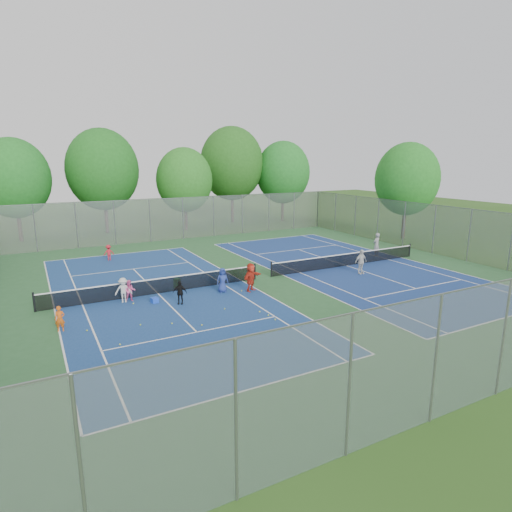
{
  "coord_description": "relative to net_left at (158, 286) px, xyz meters",
  "views": [
    {
      "loc": [
        -13.16,
        -23.58,
        7.7
      ],
      "look_at": [
        0.0,
        1.0,
        1.3
      ],
      "focal_mm": 30.0,
      "sensor_mm": 36.0,
      "label": 1
    }
  ],
  "objects": [
    {
      "name": "fence_north",
      "position": [
        7.0,
        16.0,
        1.54
      ],
      "size": [
        32.0,
        0.1,
        4.0
      ],
      "primitive_type": "cube",
      "color": "gray",
      "rests_on": "ground"
    },
    {
      "name": "student_c",
      "position": [
        -2.04,
        -0.6,
        0.24
      ],
      "size": [
        0.98,
        0.67,
        1.39
      ],
      "primitive_type": "imported",
      "rotation": [
        0.0,
        0.0,
        -0.18
      ],
      "color": "beige",
      "rests_on": "ground"
    },
    {
      "name": "tennis_ball_1",
      "position": [
        0.87,
        -1.1,
        -0.42
      ],
      "size": [
        0.07,
        0.07,
        0.07
      ],
      "primitive_type": "sphere",
      "color": "yellow",
      "rests_on": "ground"
    },
    {
      "name": "fence_south",
      "position": [
        7.0,
        -16.0,
        1.54
      ],
      "size": [
        32.0,
        0.1,
        4.0
      ],
      "primitive_type": "cube",
      "color": "gray",
      "rests_on": "ground"
    },
    {
      "name": "tree_ne",
      "position": [
        22.0,
        22.0,
        5.51
      ],
      "size": [
        6.6,
        6.6,
        9.77
      ],
      "color": "#443326",
      "rests_on": "ground"
    },
    {
      "name": "tennis_ball_2",
      "position": [
        3.87,
        -6.82,
        -0.42
      ],
      "size": [
        0.07,
        0.07,
        0.07
      ],
      "primitive_type": "sphere",
      "color": "#EBF338",
      "rests_on": "ground"
    },
    {
      "name": "net_left",
      "position": [
        0.0,
        0.0,
        0.0
      ],
      "size": [
        12.87,
        0.1,
        0.91
      ],
      "primitive_type": "cube",
      "color": "black",
      "rests_on": "ground"
    },
    {
      "name": "student_d",
      "position": [
        0.57,
        -2.33,
        0.19
      ],
      "size": [
        0.82,
        0.63,
        1.29
      ],
      "primitive_type": "imported",
      "rotation": [
        0.0,
        0.0,
        -0.49
      ],
      "color": "black",
      "rests_on": "ground"
    },
    {
      "name": "tennis_ball_6",
      "position": [
        -3.34,
        -6.18,
        -0.42
      ],
      "size": [
        0.07,
        0.07,
        0.07
      ],
      "primitive_type": "sphere",
      "color": "#F0F539",
      "rests_on": "ground"
    },
    {
      "name": "student_b",
      "position": [
        -1.7,
        -0.6,
        0.15
      ],
      "size": [
        0.69,
        0.59,
        1.22
      ],
      "primitive_type": "imported",
      "rotation": [
        0.0,
        0.0,
        -0.25
      ],
      "color": "pink",
      "rests_on": "ground"
    },
    {
      "name": "tennis_ball_7",
      "position": [
        3.74,
        -5.5,
        -0.42
      ],
      "size": [
        0.07,
        0.07,
        0.07
      ],
      "primitive_type": "sphere",
      "color": "yellow",
      "rests_on": "ground"
    },
    {
      "name": "child_far_baseline",
      "position": [
        -1.02,
        10.01,
        0.15
      ],
      "size": [
        0.79,
        0.47,
        1.22
      ],
      "primitive_type": "imported",
      "rotation": [
        0.0,
        0.0,
        3.16
      ],
      "color": "red",
      "rests_on": "ground"
    },
    {
      "name": "tennis_ball_5",
      "position": [
        -0.7,
        -4.94,
        -0.42
      ],
      "size": [
        0.07,
        0.07,
        0.07
      ],
      "primitive_type": "sphere",
      "color": "#CDEB36",
      "rests_on": "ground"
    },
    {
      "name": "tennis_ball_9",
      "position": [
        0.49,
        -5.78,
        -0.42
      ],
      "size": [
        0.07,
        0.07,
        0.07
      ],
      "primitive_type": "sphere",
      "color": "yellow",
      "rests_on": "ground"
    },
    {
      "name": "ball_hopper",
      "position": [
        1.33,
        0.5,
        -0.14
      ],
      "size": [
        0.38,
        0.38,
        0.63
      ],
      "primitive_type": "cube",
      "rotation": [
        0.0,
        0.0,
        0.23
      ],
      "color": "#268C3D",
      "rests_on": "ground"
    },
    {
      "name": "court_pad",
      "position": [
        7.0,
        0.0,
        -0.45
      ],
      "size": [
        32.0,
        32.0,
        0.01
      ],
      "primitive_type": "cube",
      "color": "#2A582F",
      "rests_on": "ground"
    },
    {
      "name": "student_e",
      "position": [
        3.45,
        -1.48,
        0.28
      ],
      "size": [
        0.75,
        0.52,
        1.47
      ],
      "primitive_type": "imported",
      "rotation": [
        0.0,
        0.0,
        -0.07
      ],
      "color": "navy",
      "rests_on": "ground"
    },
    {
      "name": "net_right",
      "position": [
        14.0,
        0.0,
        0.0
      ],
      "size": [
        12.87,
        0.1,
        0.91
      ],
      "primitive_type": "cube",
      "color": "black",
      "rests_on": "ground"
    },
    {
      "name": "instructor",
      "position": [
        18.11,
        1.37,
        0.49
      ],
      "size": [
        0.78,
        0.6,
        1.89
      ],
      "primitive_type": "imported",
      "rotation": [
        0.0,
        0.0,
        3.37
      ],
      "color": "gray",
      "rests_on": "ground"
    },
    {
      "name": "court_left",
      "position": [
        0.0,
        0.0,
        -0.44
      ],
      "size": [
        10.97,
        23.77,
        0.01
      ],
      "primitive_type": "cube",
      "color": "navy",
      "rests_on": "court_pad"
    },
    {
      "name": "tree_nw",
      "position": [
        -7.0,
        22.0,
        5.44
      ],
      "size": [
        6.4,
        6.4,
        9.58
      ],
      "color": "#443326",
      "rests_on": "ground"
    },
    {
      "name": "tennis_ball_8",
      "position": [
        -1.67,
        -1.18,
        -0.42
      ],
      "size": [
        0.07,
        0.07,
        0.07
      ],
      "primitive_type": "sphere",
      "color": "#D6E836",
      "rests_on": "ground"
    },
    {
      "name": "tennis_ball_4",
      "position": [
        2.33,
        -4.27,
        -0.42
      ],
      "size": [
        0.07,
        0.07,
        0.07
      ],
      "primitive_type": "sphere",
      "color": "#B3CD2F",
      "rests_on": "ground"
    },
    {
      "name": "student_f",
      "position": [
        5.01,
        -2.08,
        0.4
      ],
      "size": [
        1.63,
        1.2,
        1.71
      ],
      "primitive_type": "imported",
      "rotation": [
        0.0,
        0.0,
        0.49
      ],
      "color": "red",
      "rests_on": "ground"
    },
    {
      "name": "tree_nc",
      "position": [
        9.0,
        21.0,
        4.94
      ],
      "size": [
        6.0,
        6.0,
        8.85
      ],
      "color": "#443326",
      "rests_on": "ground"
    },
    {
      "name": "tree_nr",
      "position": [
        16.0,
        24.0,
        6.59
      ],
      "size": [
        7.6,
        7.6,
        11.42
      ],
      "color": "#443326",
      "rests_on": "ground"
    },
    {
      "name": "ball_crate",
      "position": [
        -0.59,
        -1.48,
        -0.3
      ],
      "size": [
        0.41,
        0.41,
        0.3
      ],
      "primitive_type": "cube",
      "rotation": [
        0.0,
        0.0,
        0.2
      ],
      "color": "blue",
      "rests_on": "ground"
    },
    {
      "name": "teen_court_b",
      "position": [
        13.37,
        -2.17,
        0.39
      ],
      "size": [
        1.01,
        0.45,
        1.7
      ],
      "primitive_type": "imported",
      "rotation": [
        0.0,
        0.0,
        0.04
      ],
      "color": "silver",
      "rests_on": "ground"
    },
    {
      "name": "tennis_ball_3",
      "position": [
        4.48,
        -1.92,
        -0.42
      ],
      "size": [
        0.07,
        0.07,
        0.07
      ],
      "primitive_type": "sphere",
      "color": "#B2C32D",
      "rests_on": "ground"
    },
    {
      "name": "court_right",
      "position": [
        14.0,
        0.0,
        -0.44
      ],
      "size": [
        10.97,
        23.77,
        0.01
      ],
      "primitive_type": "cube",
      "color": "navy",
      "rests_on": "court_pad"
    },
    {
      "name": "student_a",
      "position": [
        -5.4,
        -3.35,
        0.15
      ],
      "size": [
        0.49,
        0.38,
        1.2
      ],
      "primitive_type": "imported",
      "rotation": [
        0.0,
        0.0,
        -0.22
      ],
      "color": "#DA5914",
      "rests_on": "ground"
    },
    {
      "name": "tennis_ball_0",
      "position": [
        3.88,
        -6.14,
        -0.42
      ],
      "size": [
        0.07,
        0.07,
        0.07
      ],
      "primitive_type": "sphere",
      "color": "#C7F138",
      "rests_on": "ground"
    },
    {
      "name": "tree_nl",
      "position": [
        1.0,
        23.0,
        6.09
      ],
      "size": [
        7.2,
        7.2,
        10.69
      ],
      "color": "#443326",
      "rests_on": "ground"
    },
    {
      "name": "tennis_ball_10",
      "position": [
        -2.06,
        -4.4,
        -0.42
      ],
      "size": [
        0.07,
        0.07,
        0.07
      ],
      "primitive_type": "sphere",
      "color": "#AFD331",
      "rests_on": "ground"
    },
    {
      "name": "fence_east",
      "position": [
        23.0,
        0.0,
        1.54
      ],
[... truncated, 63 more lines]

